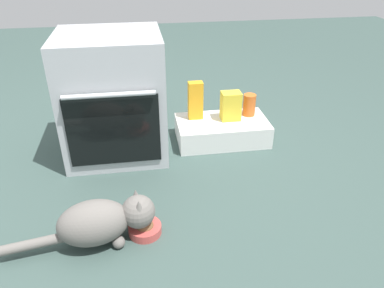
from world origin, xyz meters
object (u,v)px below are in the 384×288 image
Objects in this scene: pantry_cabinet at (222,130)px; cat at (102,221)px; food_bowl at (145,228)px; juice_carton at (195,100)px; sauce_jar at (249,105)px; oven at (113,97)px; snack_bag at (231,106)px.

pantry_cabinet is 0.89× the size of cat.
cat is (-0.17, -0.02, 0.09)m from food_bowl.
juice_carton is (0.37, 0.85, 0.23)m from food_bowl.
cat is at bearing -172.23° from food_bowl.
cat is 4.61× the size of sauce_jar.
juice_carton is (-0.35, 0.01, 0.05)m from sauce_jar.
oven is 5.08× the size of sauce_jar.
sauce_jar is at bearing 17.40° from pantry_cabinet.
juice_carton reaches higher than food_bowl.
pantry_cabinet is 0.26m from juice_carton.
juice_carton is 1.33× the size of snack_bag.
pantry_cabinet is 2.39× the size of juice_carton.
food_bowl is at bearing -80.60° from oven.
snack_bag is (0.71, 0.04, -0.12)m from oven.
oven is at bearing -169.36° from juice_carton.
snack_bag is at bearing 53.81° from food_bowl.
cat is (-0.05, -0.78, -0.24)m from oven.
pantry_cabinet is at bearing 2.19° from oven.
oven is at bearing -177.81° from pantry_cabinet.
oven is 3.95× the size of snack_bag.
cat is 1.24m from sauce_jar.
cat reaches higher than food_bowl.
sauce_jar is (0.19, 0.06, 0.14)m from pantry_cabinet.
sauce_jar is (0.72, 0.84, 0.18)m from food_bowl.
cat reaches higher than pantry_cabinet.
food_bowl is at bearing -124.17° from pantry_cabinet.
pantry_cabinet is 0.24m from sauce_jar.
juice_carton reaches higher than pantry_cabinet.
sauce_jar reaches higher than pantry_cabinet.
snack_bag is at bearing -13.31° from juice_carton.
sauce_jar is 0.14m from snack_bag.
pantry_cabinet reaches higher than food_bowl.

